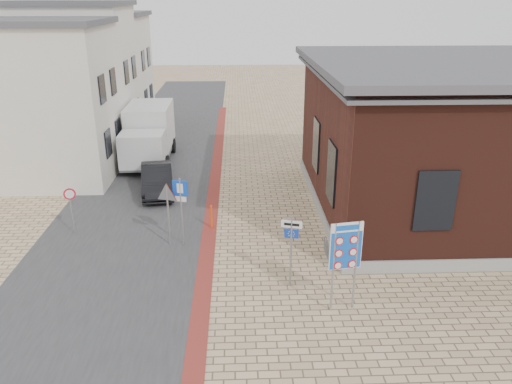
{
  "coord_description": "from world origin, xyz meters",
  "views": [
    {
      "loc": [
        -0.76,
        -14.53,
        9.32
      ],
      "look_at": [
        -0.05,
        3.57,
        2.2
      ],
      "focal_mm": 35.0,
      "sensor_mm": 36.0,
      "label": 1
    }
  ],
  "objects_px": {
    "box_truck": "(149,134)",
    "parking_sign": "(181,200)",
    "border_sign": "(346,248)",
    "essen_sign": "(291,240)",
    "sedan": "(157,179)",
    "bollard": "(211,217)"
  },
  "relations": [
    {
      "from": "sedan",
      "to": "parking_sign",
      "type": "distance_m",
      "value": 6.22
    },
    {
      "from": "essen_sign",
      "to": "border_sign",
      "type": "bearing_deg",
      "value": -28.7
    },
    {
      "from": "sedan",
      "to": "border_sign",
      "type": "xyz_separation_m",
      "value": [
        7.33,
        -10.48,
        1.48
      ]
    },
    {
      "from": "box_truck",
      "to": "parking_sign",
      "type": "xyz_separation_m",
      "value": [
        3.06,
        -11.14,
        0.27
      ]
    },
    {
      "from": "border_sign",
      "to": "bollard",
      "type": "distance_m",
      "value": 7.76
    },
    {
      "from": "border_sign",
      "to": "bollard",
      "type": "xyz_separation_m",
      "value": [
        -4.41,
        6.16,
        -1.67
      ]
    },
    {
      "from": "sedan",
      "to": "bollard",
      "type": "xyz_separation_m",
      "value": [
        2.92,
        -4.32,
        -0.19
      ]
    },
    {
      "from": "border_sign",
      "to": "bollard",
      "type": "relative_size",
      "value": 2.9
    },
    {
      "from": "border_sign",
      "to": "essen_sign",
      "type": "relative_size",
      "value": 1.16
    },
    {
      "from": "border_sign",
      "to": "parking_sign",
      "type": "distance_m",
      "value": 7.21
    },
    {
      "from": "box_truck",
      "to": "essen_sign",
      "type": "distance_m",
      "value": 15.98
    },
    {
      "from": "box_truck",
      "to": "parking_sign",
      "type": "relative_size",
      "value": 2.22
    },
    {
      "from": "parking_sign",
      "to": "bollard",
      "type": "distance_m",
      "value": 2.33
    },
    {
      "from": "box_truck",
      "to": "bollard",
      "type": "xyz_separation_m",
      "value": [
        4.13,
        -9.65,
        -1.16
      ]
    },
    {
      "from": "essen_sign",
      "to": "parking_sign",
      "type": "xyz_separation_m",
      "value": [
        -3.98,
        3.21,
        0.21
      ]
    },
    {
      "from": "sedan",
      "to": "essen_sign",
      "type": "distance_m",
      "value": 10.79
    },
    {
      "from": "box_truck",
      "to": "essen_sign",
      "type": "bearing_deg",
      "value": -64.72
    },
    {
      "from": "parking_sign",
      "to": "sedan",
      "type": "bearing_deg",
      "value": 122.73
    },
    {
      "from": "border_sign",
      "to": "parking_sign",
      "type": "xyz_separation_m",
      "value": [
        -5.48,
        4.67,
        -0.24
      ]
    },
    {
      "from": "box_truck",
      "to": "bollard",
      "type": "height_order",
      "value": "box_truck"
    },
    {
      "from": "bollard",
      "to": "box_truck",
      "type": "bearing_deg",
      "value": 113.19
    },
    {
      "from": "box_truck",
      "to": "bollard",
      "type": "distance_m",
      "value": 10.56
    }
  ]
}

